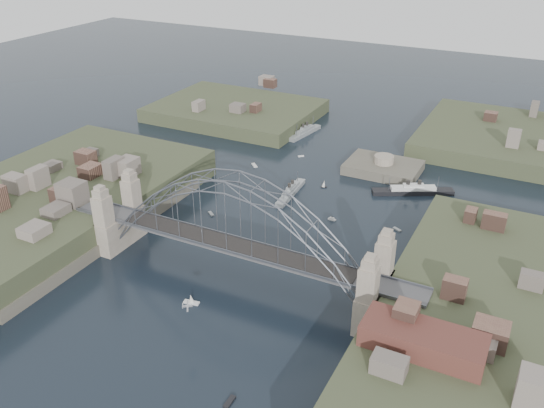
{
  "coord_description": "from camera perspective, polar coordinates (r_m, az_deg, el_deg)",
  "views": [
    {
      "loc": [
        55.3,
        -90.78,
        73.11
      ],
      "look_at": [
        0.0,
        18.0,
        10.0
      ],
      "focal_mm": 38.13,
      "sensor_mm": 36.0,
      "label": 1
    }
  ],
  "objects": [
    {
      "name": "small_boat_d",
      "position": [
        149.86,
        12.24,
        -2.47
      ],
      "size": [
        2.46,
        1.8,
        0.45
      ],
      "color": "silver",
      "rests_on": "ground"
    },
    {
      "name": "small_boat_h",
      "position": [
        190.01,
        2.88,
        4.73
      ],
      "size": [
        1.91,
        1.81,
        0.45
      ],
      "color": "silver",
      "rests_on": "ground"
    },
    {
      "name": "ground",
      "position": [
        129.01,
        -3.65,
        -7.24
      ],
      "size": [
        500.0,
        500.0,
        0.0
      ],
      "primitive_type": "plane",
      "color": "black",
      "rests_on": "ground"
    },
    {
      "name": "small_boat_g",
      "position": [
        101.15,
        -4.22,
        -18.91
      ],
      "size": [
        1.0,
        2.89,
        0.45
      ],
      "color": "silver",
      "rests_on": "ground"
    },
    {
      "name": "small_boat_f",
      "position": [
        168.86,
        5.14,
        1.95
      ],
      "size": [
        1.78,
        1.48,
        2.38
      ],
      "color": "silver",
      "rests_on": "ground"
    },
    {
      "name": "wharf_shed",
      "position": [
        100.03,
        14.68,
        -12.86
      ],
      "size": [
        20.0,
        8.0,
        4.0
      ],
      "primitive_type": "cube",
      "color": "#592D26",
      "rests_on": "shore_east"
    },
    {
      "name": "small_boat_a",
      "position": [
        154.6,
        -6.05,
        -0.98
      ],
      "size": [
        2.52,
        2.24,
        0.45
      ],
      "color": "silver",
      "rests_on": "ground"
    },
    {
      "name": "small_boat_e",
      "position": [
        182.95,
        -1.76,
        3.83
      ],
      "size": [
        3.06,
        3.01,
        0.45
      ],
      "color": "silver",
      "rests_on": "ground"
    },
    {
      "name": "naval_cruiser_near",
      "position": [
        164.18,
        1.87,
        1.21
      ],
      "size": [
        3.65,
        17.97,
        5.35
      ],
      "color": "#909698",
      "rests_on": "ground"
    },
    {
      "name": "shore_east",
      "position": [
        115.35,
        22.48,
        -13.25
      ],
      "size": [
        50.5,
        90.0,
        12.0
      ],
      "color": "#384027",
      "rests_on": "ground"
    },
    {
      "name": "bridge",
      "position": [
        122.45,
        -3.82,
        -2.48
      ],
      "size": [
        84.0,
        13.8,
        24.6
      ],
      "color": "#4B4B4E",
      "rests_on": "ground"
    },
    {
      "name": "fort_island",
      "position": [
        181.99,
        10.87,
        3.03
      ],
      "size": [
        22.0,
        16.0,
        9.4
      ],
      "color": "#524D40",
      "rests_on": "ground"
    },
    {
      "name": "naval_cruiser_far",
      "position": [
        208.8,
        3.27,
        7.08
      ],
      "size": [
        5.17,
        17.94,
        6.0
      ],
      "color": "#909698",
      "rests_on": "ground"
    },
    {
      "name": "small_boat_b",
      "position": [
        151.71,
        5.93,
        -1.5
      ],
      "size": [
        2.08,
        0.72,
        1.43
      ],
      "color": "silver",
      "rests_on": "ground"
    },
    {
      "name": "headland_nw",
      "position": [
        227.93,
        -3.6,
        8.72
      ],
      "size": [
        60.0,
        45.0,
        9.0
      ],
      "primitive_type": "cube",
      "color": "#384027",
      "rests_on": "ground"
    },
    {
      "name": "aeroplane",
      "position": [
        107.71,
        -8.45,
        -9.92
      ],
      "size": [
        2.2,
        3.06,
        0.51
      ],
      "color": "#A3A5AB"
    },
    {
      "name": "small_boat_c",
      "position": [
        121.9,
        -7.97,
        -9.41
      ],
      "size": [
        3.46,
        1.67,
        2.38
      ],
      "color": "silver",
      "rests_on": "ground"
    },
    {
      "name": "ocean_liner",
      "position": [
        169.36,
        13.74,
        1.27
      ],
      "size": [
        21.94,
        13.6,
        5.68
      ],
      "color": "black",
      "rests_on": "ground"
    },
    {
      "name": "headland_ne",
      "position": [
        213.48,
        23.93,
        5.12
      ],
      "size": [
        70.0,
        55.0,
        9.5
      ],
      "primitive_type": "cube",
      "color": "#384027",
      "rests_on": "ground"
    },
    {
      "name": "shore_west",
      "position": [
        161.2,
        -21.57,
        -0.91
      ],
      "size": [
        50.5,
        90.0,
        12.0
      ],
      "color": "#384027",
      "rests_on": "ground"
    }
  ]
}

